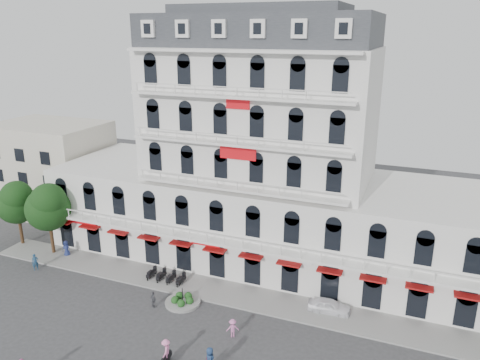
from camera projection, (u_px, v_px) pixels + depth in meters
name	position (u px, v px, depth m)	size (l,w,h in m)	color
ground	(180.00, 352.00, 35.84)	(120.00, 120.00, 0.00)	#38383A
sidewalk	(226.00, 293.00, 43.76)	(53.00, 4.00, 0.16)	gray
main_building	(260.00, 167.00, 48.68)	(45.00, 15.00, 25.80)	silver
flank_building_west	(52.00, 168.00, 62.28)	(14.00, 10.00, 12.00)	beige
traffic_island	(183.00, 301.00, 42.12)	(3.20, 3.20, 1.60)	gray
parked_scooter_row	(166.00, 282.00, 45.86)	(4.40, 1.80, 1.10)	black
tree_west_outer	(17.00, 201.00, 52.19)	(4.50, 4.48, 7.76)	#382314
tree_west_inner	(48.00, 205.00, 49.88)	(4.76, 4.76, 8.25)	#382314
parked_car	(329.00, 306.00, 40.67)	(1.50, 3.74, 1.27)	white
rider_center	(166.00, 352.00, 34.10)	(0.85, 1.69, 2.18)	black
pedestrian_left	(66.00, 249.00, 50.73)	(0.89, 0.58, 1.82)	navy
pedestrian_mid	(153.00, 300.00, 41.43)	(0.89, 0.37, 1.52)	#55565C
pedestrian_right	(233.00, 328.00, 37.42)	(1.02, 0.58, 1.57)	pink
pedestrian_far	(35.00, 262.00, 47.84)	(0.65, 0.42, 1.77)	navy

